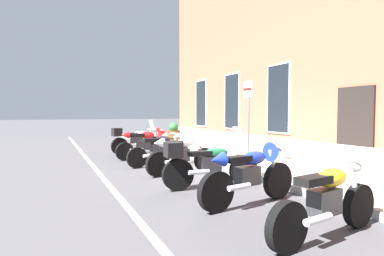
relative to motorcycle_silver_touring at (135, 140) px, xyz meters
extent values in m
plane|color=#38383A|center=(4.54, 1.34, -0.54)|extent=(140.00, 140.00, 0.00)
cube|color=gray|center=(4.54, 2.93, -0.46)|extent=(27.99, 3.19, 0.15)
cube|color=silver|center=(4.54, -1.86, -0.54)|extent=(27.99, 0.12, 0.01)
cube|color=gray|center=(4.54, 4.49, -0.19)|extent=(21.99, 0.10, 0.70)
cube|color=silver|center=(-3.32, 4.51, 1.56)|extent=(1.22, 0.06, 2.52)
cube|color=black|center=(-3.32, 4.48, 1.56)|extent=(1.10, 0.03, 2.40)
cube|color=silver|center=(-0.18, 4.51, 1.56)|extent=(1.22, 0.06, 2.52)
cube|color=black|center=(-0.18, 4.48, 1.56)|extent=(1.10, 0.03, 2.40)
cube|color=silver|center=(2.97, 4.51, 1.56)|extent=(1.22, 0.06, 2.52)
cube|color=black|center=(2.97, 4.48, 1.56)|extent=(1.10, 0.03, 2.40)
cube|color=black|center=(6.11, 4.50, 0.61)|extent=(1.10, 0.08, 2.30)
cylinder|color=black|center=(-0.11, 0.85, -0.22)|extent=(0.20, 0.66, 0.65)
cylinder|color=black|center=(0.08, -0.62, -0.22)|extent=(0.20, 0.66, 0.65)
cylinder|color=silver|center=(-0.10, 0.75, 0.02)|extent=(0.11, 0.31, 0.61)
cube|color=#28282B|center=(-0.01, 0.06, -0.04)|extent=(0.27, 0.46, 0.32)
ellipsoid|color=#B7BABF|center=(-0.03, 0.21, 0.21)|extent=(0.32, 0.55, 0.24)
cube|color=black|center=(0.02, -0.16, 0.22)|extent=(0.28, 0.50, 0.10)
cylinder|color=silver|center=(-0.09, 0.67, 0.38)|extent=(0.62, 0.11, 0.04)
cylinder|color=silver|center=(0.15, -0.22, -0.17)|extent=(0.15, 0.46, 0.09)
cube|color=#B2BCC6|center=(-0.10, 0.73, 0.56)|extent=(0.38, 0.19, 0.40)
cube|color=black|center=(0.09, -0.72, 0.32)|extent=(0.40, 0.36, 0.30)
cylinder|color=black|center=(1.46, 0.65, -0.24)|extent=(0.20, 0.62, 0.61)
cylinder|color=black|center=(1.65, -0.77, -0.24)|extent=(0.20, 0.62, 0.61)
cylinder|color=silver|center=(1.48, 0.56, 0.05)|extent=(0.11, 0.34, 0.69)
cube|color=#28282B|center=(1.56, -0.11, -0.06)|extent=(0.28, 0.47, 0.32)
ellipsoid|color=red|center=(1.54, 0.04, 0.28)|extent=(0.33, 0.55, 0.24)
cube|color=black|center=(1.59, -0.34, 0.29)|extent=(0.28, 0.50, 0.10)
cylinder|color=silver|center=(1.49, 0.48, 0.45)|extent=(0.62, 0.12, 0.04)
cylinder|color=silver|center=(1.72, -0.39, -0.19)|extent=(0.15, 0.46, 0.09)
cone|color=red|center=(1.47, 0.60, 0.35)|extent=(0.40, 0.38, 0.36)
cone|color=red|center=(1.65, -0.75, 0.31)|extent=(0.27, 0.29, 0.24)
cylinder|color=black|center=(3.02, 0.67, -0.24)|extent=(0.21, 0.62, 0.61)
cylinder|color=black|center=(3.22, -0.77, -0.24)|extent=(0.21, 0.62, 0.61)
cylinder|color=silver|center=(3.03, 0.57, 0.02)|extent=(0.11, 0.33, 0.65)
cube|color=#28282B|center=(3.13, -0.10, -0.06)|extent=(0.28, 0.47, 0.32)
ellipsoid|color=black|center=(3.11, 0.05, 0.24)|extent=(0.33, 0.55, 0.24)
cube|color=black|center=(3.16, -0.33, 0.25)|extent=(0.29, 0.51, 0.10)
cylinder|color=silver|center=(3.04, 0.49, 0.41)|extent=(0.62, 0.12, 0.04)
cylinder|color=silver|center=(3.29, -0.38, -0.19)|extent=(0.15, 0.46, 0.09)
sphere|color=silver|center=(3.03, 0.57, 0.34)|extent=(0.18, 0.18, 0.18)
cylinder|color=black|center=(4.34, 0.82, -0.23)|extent=(0.24, 0.64, 0.63)
cylinder|color=black|center=(4.63, -0.61, -0.23)|extent=(0.24, 0.64, 0.63)
cylinder|color=silver|center=(4.36, 0.72, 0.05)|extent=(0.13, 0.33, 0.67)
cube|color=#28282B|center=(4.50, 0.06, -0.05)|extent=(0.30, 0.47, 0.32)
ellipsoid|color=silver|center=(4.47, 0.20, 0.27)|extent=(0.36, 0.56, 0.24)
cube|color=black|center=(4.54, -0.17, 0.28)|extent=(0.31, 0.51, 0.10)
cylinder|color=silver|center=(4.38, 0.65, 0.44)|extent=(0.61, 0.16, 0.04)
cylinder|color=silver|center=(4.67, -0.21, -0.18)|extent=(0.18, 0.46, 0.09)
cone|color=silver|center=(4.35, 0.77, 0.34)|extent=(0.42, 0.40, 0.36)
cone|color=silver|center=(4.63, -0.59, 0.30)|extent=(0.29, 0.30, 0.24)
cylinder|color=black|center=(6.21, 0.85, -0.21)|extent=(0.17, 0.67, 0.66)
cylinder|color=black|center=(6.10, -0.66, -0.21)|extent=(0.17, 0.67, 0.66)
cylinder|color=silver|center=(6.20, 0.75, 0.02)|extent=(0.09, 0.30, 0.59)
cube|color=#28282B|center=(6.15, 0.04, -0.03)|extent=(0.25, 0.45, 0.32)
ellipsoid|color=#195633|center=(6.16, 0.19, 0.19)|extent=(0.30, 0.54, 0.24)
cube|color=black|center=(6.13, -0.18, 0.20)|extent=(0.25, 0.49, 0.10)
cylinder|color=silver|center=(6.19, 0.67, 0.36)|extent=(0.62, 0.08, 0.04)
cylinder|color=silver|center=(6.25, -0.26, -0.16)|extent=(0.12, 0.46, 0.09)
cube|color=#B2BCC6|center=(6.20, 0.73, 0.54)|extent=(0.37, 0.17, 0.40)
cube|color=black|center=(6.09, -0.76, 0.30)|extent=(0.38, 0.35, 0.30)
cylinder|color=black|center=(7.39, 0.81, -0.21)|extent=(0.24, 0.68, 0.67)
cylinder|color=black|center=(7.65, -0.64, -0.21)|extent=(0.24, 0.68, 0.67)
cylinder|color=silver|center=(7.41, 0.71, 0.06)|extent=(0.12, 0.33, 0.66)
cube|color=#28282B|center=(7.53, 0.04, -0.03)|extent=(0.29, 0.47, 0.32)
ellipsoid|color=#192D9E|center=(7.51, 0.19, 0.27)|extent=(0.35, 0.56, 0.24)
cube|color=black|center=(7.57, -0.19, 0.28)|extent=(0.30, 0.51, 0.10)
cylinder|color=silver|center=(7.43, 0.64, 0.44)|extent=(0.62, 0.14, 0.04)
cylinder|color=silver|center=(7.70, -0.24, -0.16)|extent=(0.17, 0.46, 0.09)
cone|color=#192D9E|center=(7.40, 0.76, 0.34)|extent=(0.41, 0.40, 0.36)
cone|color=#192D9E|center=(7.65, -0.62, 0.30)|extent=(0.28, 0.30, 0.24)
cylinder|color=black|center=(9.03, 0.86, -0.24)|extent=(0.22, 0.62, 0.61)
cylinder|color=black|center=(9.27, -0.62, -0.24)|extent=(0.22, 0.62, 0.61)
cylinder|color=silver|center=(9.04, 0.76, 0.02)|extent=(0.12, 0.32, 0.65)
cube|color=#28282B|center=(9.15, 0.07, -0.06)|extent=(0.29, 0.47, 0.32)
ellipsoid|color=gold|center=(9.13, 0.22, 0.23)|extent=(0.34, 0.55, 0.24)
cube|color=black|center=(9.19, -0.16, 0.24)|extent=(0.29, 0.51, 0.10)
cylinder|color=silver|center=(9.06, 0.68, 0.40)|extent=(0.62, 0.13, 0.04)
cylinder|color=silver|center=(9.32, -0.21, -0.19)|extent=(0.16, 0.46, 0.09)
sphere|color=silver|center=(9.04, 0.76, 0.33)|extent=(0.18, 0.18, 0.18)
cylinder|color=#4C4C51|center=(4.53, 2.13, 0.79)|extent=(0.06, 0.06, 2.35)
cube|color=white|center=(4.53, 2.11, 1.72)|extent=(0.36, 0.03, 0.44)
cube|color=red|center=(4.53, 2.10, 1.72)|extent=(0.36, 0.01, 0.08)
cylinder|color=brown|center=(-0.92, 1.96, -0.06)|extent=(0.58, 0.58, 0.66)
cylinder|color=black|center=(-0.92, 1.96, -0.06)|extent=(0.61, 0.61, 0.04)
sphere|color=#28602D|center=(-0.92, 1.96, 0.41)|extent=(0.40, 0.40, 0.40)
camera|label=1|loc=(11.98, -3.04, 1.05)|focal=29.38mm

